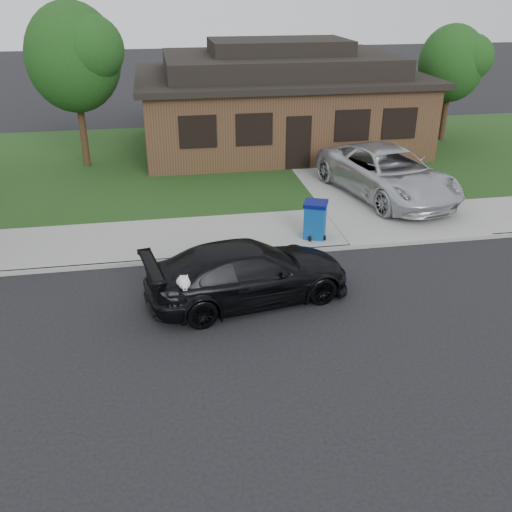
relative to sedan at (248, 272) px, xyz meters
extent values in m
plane|color=black|center=(-0.36, -1.16, -0.73)|extent=(120.00, 120.00, 0.00)
cube|color=gray|center=(-0.36, 3.84, -0.67)|extent=(60.00, 3.00, 0.12)
cube|color=gray|center=(-0.36, 2.34, -0.67)|extent=(60.00, 0.12, 0.12)
cube|color=#193814|center=(-0.36, 11.84, -0.66)|extent=(60.00, 13.00, 0.13)
cube|color=gray|center=(5.64, 8.84, -0.66)|extent=(4.50, 13.00, 0.14)
imported|color=black|center=(0.01, 0.00, 0.00)|extent=(5.29, 2.93, 1.45)
ellipsoid|color=white|center=(-1.58, -0.87, 0.34)|extent=(0.34, 0.40, 0.30)
sphere|color=white|center=(-1.58, -1.10, 0.44)|extent=(0.26, 0.26, 0.26)
cube|color=white|center=(-1.58, -1.22, 0.40)|extent=(0.09, 0.12, 0.08)
sphere|color=black|center=(-1.58, -1.28, 0.40)|extent=(0.04, 0.04, 0.04)
cone|color=white|center=(-1.64, -1.05, 0.58)|extent=(0.11, 0.11, 0.14)
cone|color=white|center=(-1.51, -1.05, 0.58)|extent=(0.11, 0.11, 0.14)
imported|color=silver|center=(5.97, 6.17, 0.26)|extent=(4.06, 6.52, 1.68)
cube|color=#0D4891|center=(2.52, 3.12, -0.11)|extent=(0.80, 0.80, 1.00)
cube|color=#070E56|center=(2.52, 3.12, 0.45)|extent=(0.87, 0.87, 0.11)
cylinder|color=black|center=(2.30, 2.82, -0.53)|extent=(0.11, 0.16, 0.16)
cylinder|color=black|center=(2.74, 2.82, -0.53)|extent=(0.11, 0.16, 0.16)
cube|color=#422B1C|center=(3.64, 13.84, 0.90)|extent=(12.00, 8.00, 3.00)
cube|color=black|center=(3.64, 13.84, 2.53)|extent=(12.60, 8.60, 0.25)
cube|color=black|center=(3.64, 13.84, 3.05)|extent=(10.00, 6.50, 0.80)
cube|color=black|center=(3.64, 13.84, 3.75)|extent=(6.00, 3.50, 0.60)
cube|color=black|center=(3.64, 9.81, 0.50)|extent=(1.00, 0.06, 2.10)
cube|color=black|center=(-0.36, 9.82, 1.10)|extent=(1.30, 0.05, 1.10)
cube|color=black|center=(1.84, 9.82, 1.10)|extent=(1.30, 0.05, 1.10)
cube|color=black|center=(5.84, 9.82, 1.10)|extent=(1.30, 0.05, 1.10)
cube|color=black|center=(7.84, 9.82, 1.10)|extent=(1.30, 0.05, 1.10)
cylinder|color=#332114|center=(-4.86, 11.84, 0.64)|extent=(0.28, 0.28, 2.48)
ellipsoid|color=#143811|center=(-4.86, 11.84, 3.68)|extent=(3.60, 3.60, 4.14)
sphere|color=#26591E|center=(-4.14, 11.30, 4.04)|extent=(2.52, 2.52, 2.52)
cylinder|color=#332114|center=(11.64, 13.34, 0.42)|extent=(0.28, 0.28, 2.03)
ellipsoid|color=#143811|center=(11.64, 13.34, 2.93)|extent=(3.00, 3.00, 3.45)
sphere|color=#26591E|center=(12.24, 12.89, 3.23)|extent=(2.10, 2.10, 2.10)
camera|label=1|loc=(-1.93, -12.03, 6.33)|focal=40.00mm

